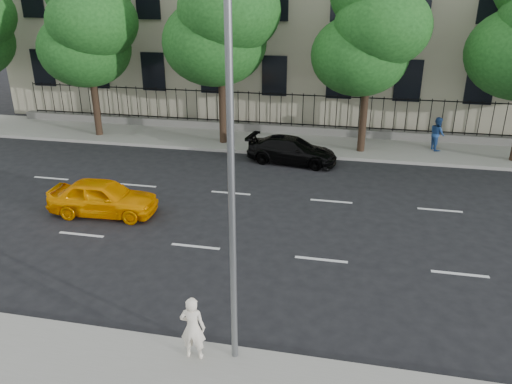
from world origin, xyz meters
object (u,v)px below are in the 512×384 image
at_px(yellow_taxi, 103,197).
at_px(woman_near, 193,328).
at_px(street_light, 237,130).
at_px(black_sedan, 292,150).

relative_size(yellow_taxi, woman_near, 2.54).
xyz_separation_m(yellow_taxi, woman_near, (5.63, -6.69, 0.25)).
height_order(street_light, yellow_taxi, street_light).
xyz_separation_m(black_sedan, woman_near, (-0.24, -13.69, 0.31)).
bearing_deg(black_sedan, yellow_taxi, 147.90).
relative_size(black_sedan, woman_near, 2.74).
xyz_separation_m(street_light, yellow_taxi, (-6.50, 5.94, -4.49)).
bearing_deg(yellow_taxi, street_light, -135.52).
bearing_deg(woman_near, black_sedan, -94.65).
distance_m(street_light, black_sedan, 13.73).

